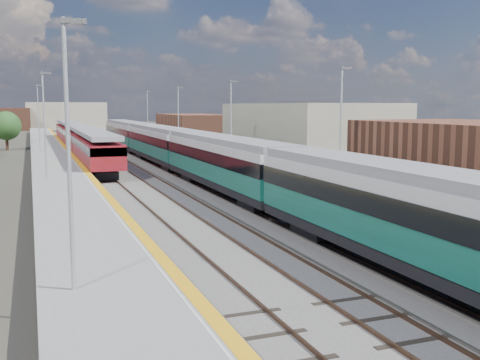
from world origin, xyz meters
TOP-DOWN VIEW (x-y plane):
  - ground at (0.00, 50.00)m, footprint 320.00×320.00m
  - ballast_bed at (-2.25, 52.50)m, footprint 10.50×155.00m
  - tracks at (-1.65, 54.18)m, footprint 8.96×160.00m
  - platform_right at (5.28, 52.49)m, footprint 4.70×155.00m
  - platform_left at (-9.05, 52.49)m, footprint 4.30×155.00m
  - green_train at (1.50, 39.52)m, footprint 3.04×84.61m
  - red_train at (-5.50, 65.59)m, footprint 2.88×58.30m
  - tree_c at (-14.25, 76.11)m, footprint 3.99×3.99m
  - tree_d at (22.45, 68.78)m, footprint 3.91×3.91m

SIDE VIEW (x-z plane):
  - ground at x=0.00m, z-range 0.00..0.00m
  - ballast_bed at x=-2.25m, z-range 0.00..0.06m
  - tracks at x=-1.65m, z-range 0.02..0.19m
  - platform_left at x=-9.05m, z-range -3.74..4.78m
  - platform_right at x=5.28m, z-range -3.72..4.80m
  - red_train at x=-5.50m, z-range 0.33..3.96m
  - green_train at x=1.50m, z-range 0.68..4.03m
  - tree_d at x=22.45m, z-range 0.68..5.98m
  - tree_c at x=-14.25m, z-range 0.69..6.10m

